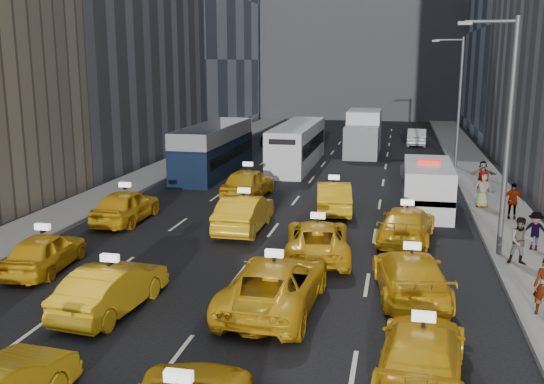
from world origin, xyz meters
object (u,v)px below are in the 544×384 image
Objects in this scene: nypd_van at (427,188)px; double_decker at (214,150)px; box_truck at (363,133)px; city_bus at (297,145)px.

double_decker reaches higher than nypd_van.
nypd_van is 0.77× the size of box_truck.
city_bus is 7.96m from box_truck.
city_bus is at bearing 126.75° from nypd_van.
nypd_van is 15.73m from double_decker.
city_bus is at bearing 39.66° from double_decker.
nypd_van is 0.51× the size of city_bus.
double_decker is 6.39m from city_bus.
double_decker is (-13.59, 7.90, 0.42)m from nypd_van.
box_truck is (-4.34, 18.61, 0.54)m from nypd_van.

